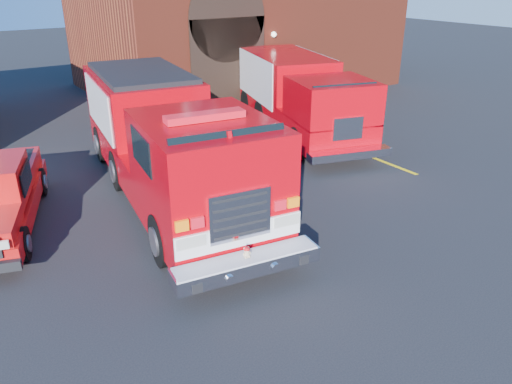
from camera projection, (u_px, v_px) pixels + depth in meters
ground at (229, 223)px, 12.45m from camera, size 100.00×100.00×0.00m
parking_stripe_near at (381, 161)px, 16.54m from camera, size 0.12×3.00×0.01m
parking_stripe_mid at (321, 138)px, 18.81m from camera, size 0.12×3.00×0.01m
parking_stripe_far at (274, 120)px, 21.08m from camera, size 0.12×3.00×0.01m
fire_station at (235, 2)px, 25.90m from camera, size 15.20×10.20×8.45m
fire_engine at (167, 141)px, 13.34m from camera, size 4.24×10.41×3.11m
secondary_truck at (298, 93)px, 18.90m from camera, size 4.95×8.93×2.77m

